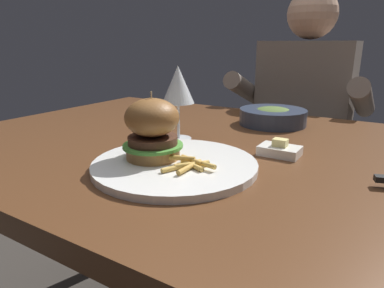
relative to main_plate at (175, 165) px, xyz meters
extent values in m
cube|color=#56331C|center=(-0.03, 0.18, -0.03)|extent=(1.32, 0.92, 0.04)
cylinder|color=#56331C|center=(-0.63, 0.58, -0.40)|extent=(0.06, 0.06, 0.70)
cylinder|color=white|center=(0.00, 0.00, 0.00)|extent=(0.31, 0.31, 0.01)
cylinder|color=#9E6B38|center=(-0.05, 0.00, 0.02)|extent=(0.10, 0.10, 0.02)
cylinder|color=#4C9338|center=(-0.05, 0.00, 0.03)|extent=(0.12, 0.12, 0.01)
cylinder|color=#4C2D1E|center=(-0.05, 0.00, 0.04)|extent=(0.10, 0.10, 0.02)
ellipsoid|color=brown|center=(-0.05, 0.00, 0.09)|extent=(0.10, 0.10, 0.07)
cylinder|color=#CCB78C|center=(-0.05, 0.00, 0.11)|extent=(0.00, 0.00, 0.05)
cylinder|color=#E0B251|center=(0.03, -0.04, 0.01)|extent=(0.03, 0.06, 0.01)
cylinder|color=gold|center=(0.05, -0.02, 0.01)|extent=(0.01, 0.07, 0.01)
cylinder|color=#EABC5B|center=(0.05, -0.01, 0.01)|extent=(0.06, 0.03, 0.01)
cylinder|color=#E0B251|center=(0.05, -0.01, 0.01)|extent=(0.05, 0.06, 0.01)
cylinder|color=#E0B251|center=(0.06, -0.01, 0.02)|extent=(0.07, 0.02, 0.01)
cylinder|color=gold|center=(0.04, 0.00, 0.02)|extent=(0.05, 0.02, 0.01)
cylinder|color=gold|center=(0.02, -0.01, 0.02)|extent=(0.05, 0.03, 0.01)
cylinder|color=silver|center=(-0.11, 0.17, -0.01)|extent=(0.06, 0.06, 0.00)
cylinder|color=silver|center=(-0.11, 0.17, 0.04)|extent=(0.01, 0.01, 0.09)
cone|color=silver|center=(-0.11, 0.17, 0.13)|extent=(0.08, 0.08, 0.09)
cube|color=white|center=(0.14, 0.19, 0.00)|extent=(0.08, 0.06, 0.02)
cube|color=#F4E58C|center=(0.14, 0.19, 0.02)|extent=(0.03, 0.02, 0.02)
cylinder|color=#2D384C|center=(0.03, 0.46, 0.02)|extent=(0.19, 0.19, 0.05)
ellipsoid|color=#4C662D|center=(0.03, 0.46, 0.03)|extent=(0.11, 0.11, 0.02)
cube|color=#282833|center=(0.01, 0.92, -0.52)|extent=(0.30, 0.22, 0.46)
cube|color=#72665B|center=(0.01, 0.92, -0.03)|extent=(0.36, 0.20, 0.52)
sphere|color=tan|center=(0.01, 0.92, 0.33)|extent=(0.19, 0.19, 0.19)
cylinder|color=#72665B|center=(-0.21, 0.84, 0.03)|extent=(0.07, 0.34, 0.18)
cylinder|color=#72665B|center=(0.23, 0.84, 0.03)|extent=(0.07, 0.34, 0.18)
camera|label=1|loc=(0.35, -0.51, 0.22)|focal=32.00mm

